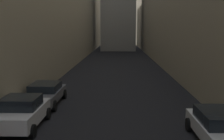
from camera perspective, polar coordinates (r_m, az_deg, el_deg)
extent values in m
plane|color=black|center=(42.06, 1.09, 1.60)|extent=(264.00, 264.00, 0.00)
cube|color=silver|center=(14.53, -17.44, -8.40)|extent=(1.80, 3.96, 0.68)
cube|color=black|center=(14.33, -17.61, -6.14)|extent=(1.65, 1.77, 0.53)
cylinder|color=black|center=(16.14, -18.89, -8.10)|extent=(0.22, 0.61, 0.61)
cylinder|color=black|center=(15.61, -12.63, -8.39)|extent=(0.22, 0.61, 0.61)
cylinder|color=black|center=(13.15, -15.51, -11.63)|extent=(0.22, 0.61, 0.61)
cube|color=#4C4C51|center=(18.54, -13.15, -4.88)|extent=(1.82, 4.53, 0.56)
cube|color=black|center=(18.56, -13.10, -3.26)|extent=(1.67, 2.27, 0.46)
cylinder|color=black|center=(20.29, -14.53, -4.62)|extent=(0.22, 0.64, 0.64)
cylinder|color=black|center=(19.87, -9.46, -4.74)|extent=(0.22, 0.64, 0.64)
cylinder|color=black|center=(17.43, -17.31, -6.79)|extent=(0.22, 0.64, 0.64)
cylinder|color=black|center=(16.94, -11.43, -7.01)|extent=(0.22, 0.64, 0.64)
cube|color=silver|center=(12.77, 20.77, -11.06)|extent=(1.84, 4.40, 0.57)
cube|color=black|center=(12.65, 20.82, -8.71)|extent=(1.70, 2.39, 0.49)
cylinder|color=black|center=(13.96, 15.02, -10.41)|extent=(0.22, 0.63, 0.63)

